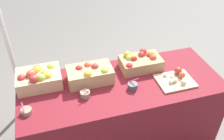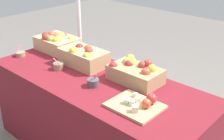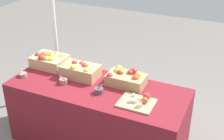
{
  "view_description": "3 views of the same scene",
  "coord_description": "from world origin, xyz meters",
  "views": [
    {
      "loc": [
        -0.6,
        -1.71,
        2.25
      ],
      "look_at": [
        -0.1,
        -0.01,
        0.92
      ],
      "focal_mm": 40.41,
      "sensor_mm": 36.0,
      "label": 1
    },
    {
      "loc": [
        1.49,
        -1.45,
        1.77
      ],
      "look_at": [
        0.15,
        0.03,
        0.85
      ],
      "focal_mm": 47.22,
      "sensor_mm": 36.0,
      "label": 2
    },
    {
      "loc": [
        1.31,
        -2.46,
        2.39
      ],
      "look_at": [
        0.14,
        0.07,
        0.94
      ],
      "focal_mm": 49.41,
      "sensor_mm": 36.0,
      "label": 3
    }
  ],
  "objects": [
    {
      "name": "apple_crate_left",
      "position": [
        -0.73,
        0.19,
        0.82
      ],
      "size": [
        0.4,
        0.29,
        0.18
      ],
      "color": "tan",
      "rests_on": "table"
    },
    {
      "name": "sample_bowl_far",
      "position": [
        0.07,
        -0.1,
        0.77
      ],
      "size": [
        0.1,
        0.09,
        0.12
      ],
      "color": "#4C4C51",
      "rests_on": "table"
    },
    {
      "name": "tent_pole",
      "position": [
        -0.99,
        0.72,
        1.03
      ],
      "size": [
        0.04,
        0.04,
        2.07
      ],
      "primitive_type": "cylinder",
      "color": "white",
      "rests_on": "ground_plane"
    },
    {
      "name": "table",
      "position": [
        0.0,
        0.0,
        0.37
      ],
      "size": [
        1.9,
        0.76,
        0.74
      ],
      "primitive_type": "cube",
      "color": "maroon",
      "rests_on": "ground_plane"
    },
    {
      "name": "sample_bowl_mid",
      "position": [
        -0.36,
        -0.08,
        0.77
      ],
      "size": [
        0.09,
        0.09,
        0.1
      ],
      "color": "gray",
      "rests_on": "table"
    },
    {
      "name": "apple_crate_right",
      "position": [
        0.25,
        0.18,
        0.81
      ],
      "size": [
        0.4,
        0.24,
        0.17
      ],
      "color": "tan",
      "rests_on": "table"
    },
    {
      "name": "apple_crate_middle",
      "position": [
        -0.27,
        0.12,
        0.82
      ],
      "size": [
        0.42,
        0.25,
        0.18
      ],
      "color": "tan",
      "rests_on": "table"
    },
    {
      "name": "cutting_board_front",
      "position": [
        0.51,
        -0.11,
        0.76
      ],
      "size": [
        0.34,
        0.27,
        0.09
      ],
      "color": "tan",
      "rests_on": "table"
    },
    {
      "name": "sample_bowl_near",
      "position": [
        -0.86,
        -0.14,
        0.76
      ],
      "size": [
        0.09,
        0.09,
        0.1
      ],
      "color": "gray",
      "rests_on": "table"
    }
  ]
}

